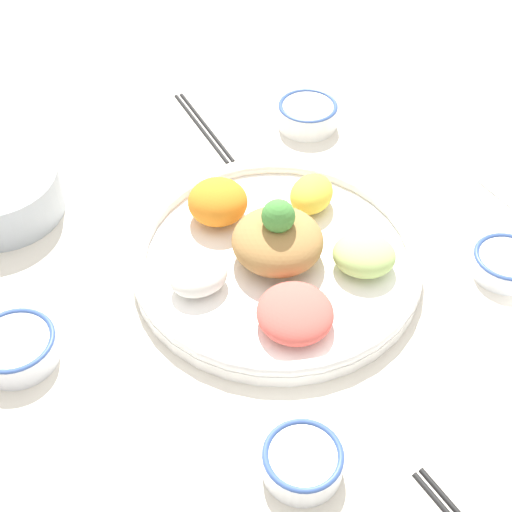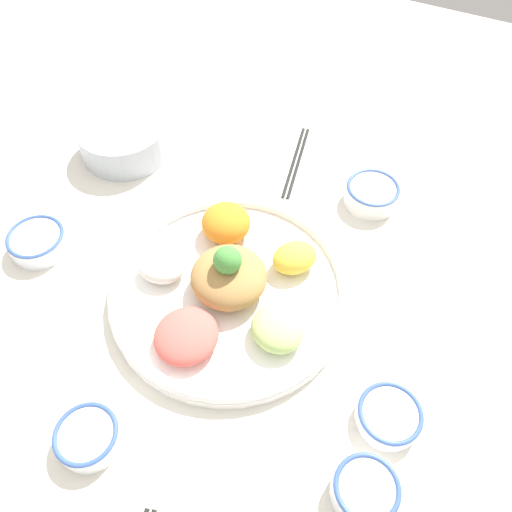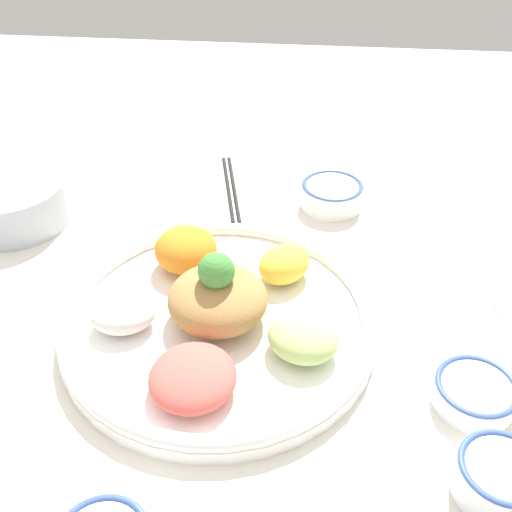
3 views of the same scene
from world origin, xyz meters
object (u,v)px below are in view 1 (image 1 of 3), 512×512
rice_bowl_plain (506,262)px  rice_bowl_blue (16,347)px  salad_platter (277,254)px  sauce_bowl_red (303,461)px  sauce_bowl_far (308,114)px  chopsticks_pair_far (203,126)px

rice_bowl_plain → rice_bowl_blue: bearing=178.2°
salad_platter → rice_bowl_blue: size_ratio=3.96×
sauce_bowl_red → rice_bowl_plain: size_ratio=0.97×
rice_bowl_blue → sauce_bowl_far: size_ratio=1.00×
salad_platter → sauce_bowl_far: size_ratio=3.95×
salad_platter → rice_bowl_plain: salad_platter is taller
rice_bowl_blue → chopsticks_pair_far: 0.55m
salad_platter → rice_bowl_plain: 0.33m
rice_bowl_plain → chopsticks_pair_far: rice_bowl_plain is taller
sauce_bowl_red → rice_bowl_blue: 0.39m
salad_platter → sauce_bowl_red: (-0.06, -0.31, -0.01)m
rice_bowl_blue → chopsticks_pair_far: bearing=52.5°
rice_bowl_plain → sauce_bowl_far: 0.45m
sauce_bowl_far → sauce_bowl_red: bearing=-108.0°
chopsticks_pair_far → sauce_bowl_far: bearing=64.7°
salad_platter → rice_bowl_blue: bearing=-169.2°
rice_bowl_blue → chopsticks_pair_far: rice_bowl_blue is taller
rice_bowl_plain → sauce_bowl_far: sauce_bowl_far is taller
sauce_bowl_red → sauce_bowl_far: (0.21, 0.64, 0.00)m
rice_bowl_blue → sauce_bowl_red: bearing=-38.4°
chopsticks_pair_far → salad_platter: bearing=-7.2°
rice_bowl_blue → sauce_bowl_far: (0.51, 0.39, 0.00)m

